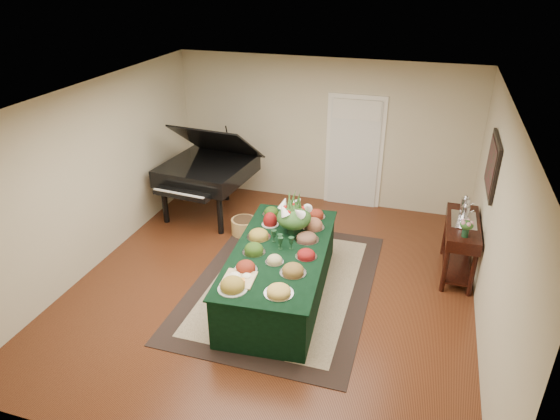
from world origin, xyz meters
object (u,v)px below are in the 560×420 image
(grand_piano, at_px, (207,170))
(mahogany_sideboard, at_px, (462,234))
(buffet_table, at_px, (280,272))
(floral_centerpiece, at_px, (294,213))

(grand_piano, xyz_separation_m, mahogany_sideboard, (4.30, -0.73, -0.20))
(buffet_table, distance_m, mahogany_sideboard, 2.68)
(mahogany_sideboard, bearing_deg, floral_centerpiece, -161.32)
(floral_centerpiece, distance_m, mahogany_sideboard, 2.44)
(buffet_table, bearing_deg, mahogany_sideboard, 28.87)
(buffet_table, xyz_separation_m, grand_piano, (-1.97, 2.02, 0.49))
(buffet_table, relative_size, grand_piano, 1.48)
(buffet_table, relative_size, floral_centerpiece, 5.30)
(floral_centerpiece, bearing_deg, buffet_table, -95.18)
(grand_piano, distance_m, mahogany_sideboard, 4.37)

